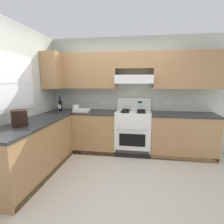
% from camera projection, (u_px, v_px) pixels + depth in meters
% --- Properties ---
extents(ground_plane, '(7.04, 7.04, 0.00)m').
position_uv_depth(ground_plane, '(107.00, 180.00, 2.93)').
color(ground_plane, beige).
extents(wall_back, '(4.68, 0.57, 2.55)m').
position_uv_depth(wall_back, '(137.00, 86.00, 4.10)').
color(wall_back, beige).
rests_on(wall_back, ground_plane).
extents(wall_left, '(0.47, 4.00, 2.55)m').
position_uv_depth(wall_left, '(19.00, 95.00, 3.18)').
color(wall_left, beige).
rests_on(wall_left, ground_plane).
extents(counter_back_run, '(3.60, 0.65, 0.91)m').
position_uv_depth(counter_back_run, '(128.00, 133.00, 4.03)').
color(counter_back_run, '#A87A4C').
rests_on(counter_back_run, ground_plane).
extents(counter_left_run, '(0.63, 1.91, 0.91)m').
position_uv_depth(counter_left_run, '(34.00, 149.00, 3.04)').
color(counter_left_run, '#A87A4C').
rests_on(counter_left_run, ground_plane).
extents(stove, '(0.76, 0.62, 1.20)m').
position_uv_depth(stove, '(133.00, 132.00, 4.02)').
color(stove, white).
rests_on(stove, ground_plane).
extents(wine_bottle, '(0.08, 0.08, 0.33)m').
position_uv_depth(wine_bottle, '(60.00, 105.00, 4.13)').
color(wine_bottle, black).
rests_on(wine_bottle, counter_back_run).
extents(bowl, '(0.35, 0.22, 0.06)m').
position_uv_depth(bowl, '(82.00, 111.00, 4.02)').
color(bowl, white).
rests_on(bowl, counter_back_run).
extents(bucket, '(0.24, 0.24, 0.25)m').
position_uv_depth(bucket, '(19.00, 118.00, 2.72)').
color(bucket, black).
rests_on(bucket, counter_left_run).
extents(paper_towel_roll, '(0.14, 0.14, 0.14)m').
position_uv_depth(paper_towel_roll, '(76.00, 108.00, 4.10)').
color(paper_towel_roll, white).
rests_on(paper_towel_roll, counter_back_run).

